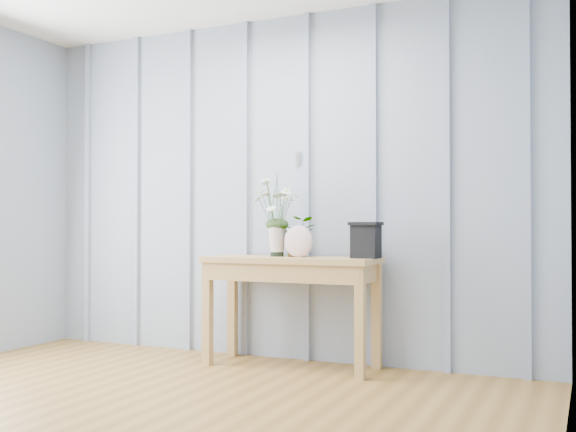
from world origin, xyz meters
The scene contains 6 objects.
room_shell centered at (0.00, 0.92, 1.99)m, with size 4.00×4.50×2.50m.
sideboard centered at (0.23, 1.99, 0.64)m, with size 1.20×0.45×0.75m.
daisy_vase centered at (0.12, 2.02, 1.11)m, with size 0.41×0.31×0.58m.
spider_plant centered at (0.25, 2.08, 0.89)m, with size 0.25×0.22×0.28m, color #1F3617.
felt_disc_vessel centered at (0.30, 1.96, 0.86)m, with size 0.22×0.06×0.22m, color #9B5C6D.
carved_box centered at (0.76, 2.01, 0.87)m, with size 0.20×0.16×0.24m.
Camera 1 is at (2.12, -2.22, 0.95)m, focal length 42.00 mm.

